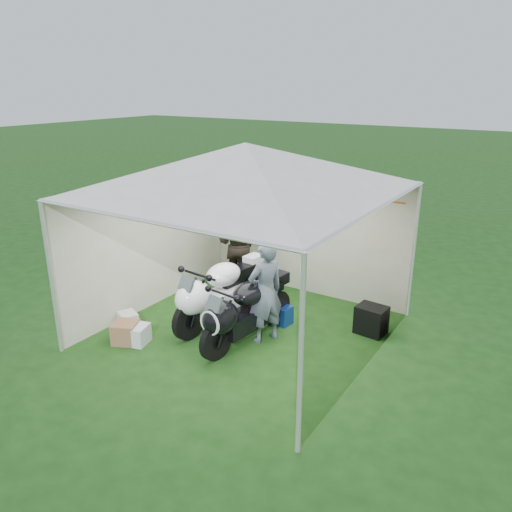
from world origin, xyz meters
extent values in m
plane|color=#183C12|center=(0.00, 0.00, 0.00)|extent=(80.00, 80.00, 0.00)
cylinder|color=silver|center=(-2.00, -2.00, 1.15)|extent=(0.06, 0.06, 2.30)
cylinder|color=silver|center=(2.00, -2.00, 1.15)|extent=(0.06, 0.06, 2.30)
cylinder|color=silver|center=(-2.00, 2.00, 1.15)|extent=(0.06, 0.06, 2.30)
cylinder|color=silver|center=(2.00, 2.00, 1.15)|extent=(0.06, 0.06, 2.30)
cube|color=beige|center=(0.00, 2.00, 1.15)|extent=(4.00, 0.02, 2.30)
cube|color=beige|center=(-2.00, 0.00, 1.15)|extent=(0.02, 4.00, 2.30)
cube|color=beige|center=(2.00, 0.00, 1.15)|extent=(0.02, 4.00, 2.30)
pyramid|color=white|center=(0.00, 0.00, 2.65)|extent=(5.66, 5.66, 0.70)
cube|color=#99A5B7|center=(-1.65, 1.98, 1.85)|extent=(0.22, 0.02, 0.28)
cube|color=#99A5B7|center=(-1.30, 1.98, 1.85)|extent=(0.22, 0.02, 0.28)
cube|color=#99A5B7|center=(-0.95, 1.98, 1.85)|extent=(0.22, 0.01, 0.28)
cube|color=#99A5B7|center=(-0.60, 1.98, 1.85)|extent=(0.22, 0.01, 0.28)
cube|color=#99A5B7|center=(-1.65, 1.98, 1.55)|extent=(0.22, 0.02, 0.28)
cube|color=#99A5B7|center=(-1.30, 1.98, 1.55)|extent=(0.22, 0.01, 0.28)
cube|color=#99A5B7|center=(-0.95, 1.98, 1.55)|extent=(0.22, 0.02, 0.28)
cube|color=#99A5B7|center=(-0.60, 1.98, 1.55)|extent=(0.22, 0.01, 0.28)
cylinder|color=#D8590C|center=(0.20, 1.97, 1.95)|extent=(3.20, 0.02, 0.02)
cylinder|color=black|center=(-0.62, -0.67, 0.32)|extent=(0.17, 0.65, 0.64)
cylinder|color=black|center=(-0.46, 0.82, 0.32)|extent=(0.23, 0.66, 0.64)
cube|color=white|center=(-0.54, 0.02, 0.41)|extent=(0.47, 1.05, 0.32)
ellipsoid|color=white|center=(-0.60, -0.57, 0.66)|extent=(0.55, 0.69, 0.54)
ellipsoid|color=white|center=(-0.53, 0.13, 0.83)|extent=(0.54, 0.71, 0.38)
cube|color=black|center=(-0.48, 0.55, 0.77)|extent=(0.35, 0.67, 0.15)
cube|color=white|center=(-0.45, 0.90, 0.86)|extent=(0.27, 0.34, 0.19)
cube|color=black|center=(-0.50, 0.45, 0.59)|extent=(0.17, 0.60, 0.11)
cube|color=#3F474C|center=(-0.62, -0.69, 0.94)|extent=(0.27, 0.18, 0.23)
cylinder|color=black|center=(0.10, -0.93, 0.30)|extent=(0.17, 0.61, 0.60)
cylinder|color=black|center=(0.27, 0.46, 0.30)|extent=(0.22, 0.62, 0.60)
cube|color=black|center=(0.18, -0.28, 0.38)|extent=(0.45, 0.99, 0.30)
ellipsoid|color=black|center=(0.11, -0.83, 0.62)|extent=(0.52, 0.65, 0.50)
ellipsoid|color=black|center=(0.19, -0.19, 0.78)|extent=(0.51, 0.67, 0.35)
cube|color=black|center=(0.24, 0.21, 0.72)|extent=(0.33, 0.63, 0.14)
cube|color=black|center=(0.28, 0.54, 0.80)|extent=(0.26, 0.33, 0.18)
cube|color=maroon|center=(0.23, 0.11, 0.55)|extent=(0.17, 0.56, 0.10)
cube|color=#3F474C|center=(0.10, -0.95, 0.88)|extent=(0.26, 0.17, 0.21)
cylinder|color=white|center=(0.09, -1.05, 0.62)|extent=(0.36, 0.06, 0.36)
cube|color=#1940B1|center=(0.28, 0.56, 0.16)|extent=(0.45, 0.31, 0.32)
imported|color=black|center=(-1.13, 1.44, 0.90)|extent=(0.99, 0.83, 1.80)
imported|color=slate|center=(0.40, -0.07, 0.81)|extent=(0.61, 0.70, 1.63)
cube|color=black|center=(1.70, 1.04, 0.23)|extent=(0.49, 0.41, 0.46)
cube|color=silver|center=(-1.27, -1.23, 0.15)|extent=(0.51, 0.44, 0.29)
cube|color=#906244|center=(-1.39, -1.28, 0.16)|extent=(0.48, 0.48, 0.33)
cube|color=silver|center=(-1.75, -0.88, 0.12)|extent=(0.40, 0.37, 0.23)
camera|label=1|loc=(4.00, -5.98, 3.81)|focal=35.00mm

